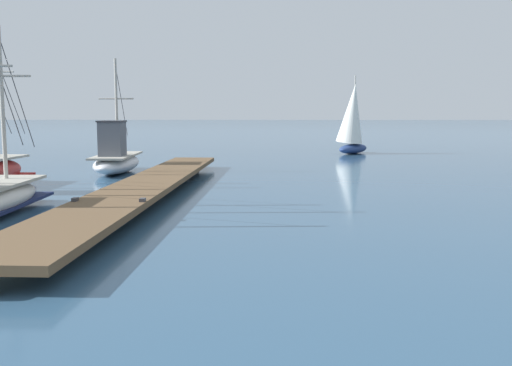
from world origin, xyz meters
name	(u,v)px	position (x,y,z in m)	size (l,w,h in m)	color
floating_dock	(147,185)	(-5.98, 17.37, 0.36)	(1.92, 19.17, 0.53)	brown
fishing_boat_1	(116,158)	(-8.81, 24.02, 0.64)	(1.90, 4.78, 4.74)	silver
distant_sailboat	(352,120)	(2.44, 35.76, 2.06)	(2.70, 3.31, 4.76)	navy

